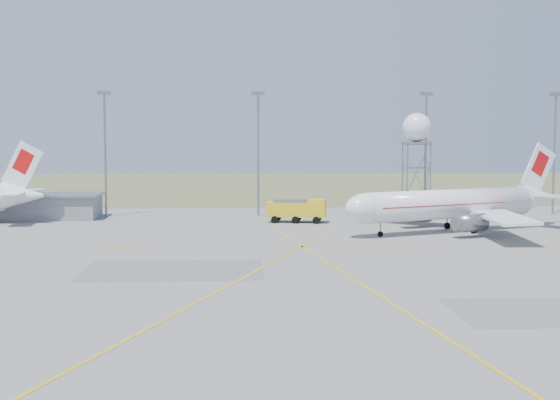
{
  "coord_description": "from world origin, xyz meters",
  "views": [
    {
      "loc": [
        -13.69,
        -62.7,
        13.72
      ],
      "look_at": [
        -7.86,
        40.0,
        4.85
      ],
      "focal_mm": 50.0,
      "sensor_mm": 36.0,
      "label": 1
    }
  ],
  "objects": [
    {
      "name": "mast_d",
      "position": [
        40.0,
        66.0,
        12.07
      ],
      "size": [
        2.2,
        0.5,
        20.5
      ],
      "color": "gray",
      "rests_on": "ground"
    },
    {
      "name": "mast_b",
      "position": [
        -10.0,
        66.0,
        12.07
      ],
      "size": [
        2.2,
        0.5,
        20.5
      ],
      "color": "gray",
      "rests_on": "ground"
    },
    {
      "name": "building_grey",
      "position": [
        -45.0,
        64.0,
        1.97
      ],
      "size": [
        19.0,
        10.0,
        3.9
      ],
      "color": "gray",
      "rests_on": "ground"
    },
    {
      "name": "mast_c",
      "position": [
        18.0,
        66.0,
        12.07
      ],
      "size": [
        2.2,
        0.5,
        20.5
      ],
      "color": "gray",
      "rests_on": "ground"
    },
    {
      "name": "mast_a",
      "position": [
        -35.0,
        66.0,
        12.07
      ],
      "size": [
        2.2,
        0.5,
        20.5
      ],
      "color": "gray",
      "rests_on": "ground"
    },
    {
      "name": "fire_truck",
      "position": [
        -4.16,
        55.91,
        1.72
      ],
      "size": [
        9.34,
        4.96,
        3.57
      ],
      "rotation": [
        0.0,
        0.0,
        -0.2
      ],
      "color": "yellow",
      "rests_on": "ground"
    },
    {
      "name": "radar_tower",
      "position": [
        15.58,
        62.22,
        9.51
      ],
      "size": [
        4.68,
        4.68,
        16.94
      ],
      "color": "gray",
      "rests_on": "ground"
    },
    {
      "name": "airliner_main",
      "position": [
        16.33,
        43.42,
        3.78
      ],
      "size": [
        34.72,
        32.45,
        12.32
      ],
      "rotation": [
        0.0,
        0.0,
        3.54
      ],
      "color": "white",
      "rests_on": "ground"
    },
    {
      "name": "grass_strip",
      "position": [
        0.0,
        140.0,
        0.01
      ],
      "size": [
        400.0,
        120.0,
        0.03
      ],
      "primitive_type": "cube",
      "color": "#5B6D3C",
      "rests_on": "ground"
    },
    {
      "name": "ground",
      "position": [
        0.0,
        0.0,
        0.0
      ],
      "size": [
        400.0,
        400.0,
        0.0
      ],
      "primitive_type": "plane",
      "color": "gray",
      "rests_on": "ground"
    }
  ]
}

